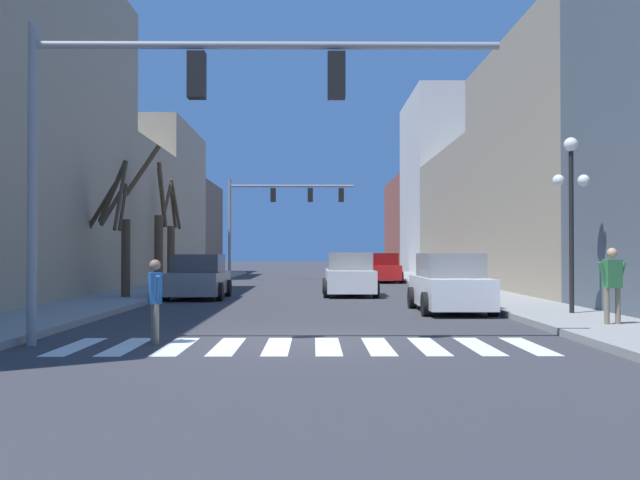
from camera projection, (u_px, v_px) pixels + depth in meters
The scene contains 16 objects.
ground_plane at pixel (303, 341), 14.11m from camera, with size 240.00×240.00×0.00m, color #38383D.
building_row_left at pixel (69, 170), 33.37m from camera, with size 6.00×56.96×12.80m.
building_row_right at pixel (499, 185), 42.55m from camera, with size 6.00×71.43×13.91m.
crosswalk_stripes at pixel (303, 346), 13.36m from camera, with size 8.55×2.60×0.01m.
traffic_signal_near at pixel (179, 106), 13.53m from camera, with size 8.54×0.28×5.84m.
traffic_signal_far at pixel (277, 205), 45.29m from camera, with size 7.60×0.28×6.10m.
street_lamp_right_corner at pixel (571, 189), 18.93m from camera, with size 0.95×0.36×4.45m.
car_parked_left_mid at pixel (450, 285), 21.00m from camera, with size 1.98×4.47×1.65m.
car_parked_left_far at pixel (349, 275), 28.91m from camera, with size 2.05×4.46×1.67m.
car_parked_right_mid at pixel (381, 269), 41.56m from camera, with size 2.10×4.18×1.63m.
car_driving_toward_lane at pixel (199, 278), 27.07m from camera, with size 2.08×4.15×1.60m.
pedestrian_crossing_street at pixel (155, 294), 13.79m from camera, with size 0.32×0.65×1.55m.
pedestrian_on_left_sidewalk at pixel (612, 279), 15.95m from camera, with size 0.69×0.31×1.63m.
street_tree_left_far at pixel (120, 229), 25.70m from camera, with size 1.76×2.30×4.74m.
street_tree_left_near at pixel (155, 225), 31.99m from camera, with size 2.28×1.63×6.14m.
street_tree_left_mid at pixel (171, 239), 36.91m from camera, with size 0.72×2.64×5.15m.
Camera 1 is at (0.19, -14.14, 1.69)m, focal length 42.00 mm.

